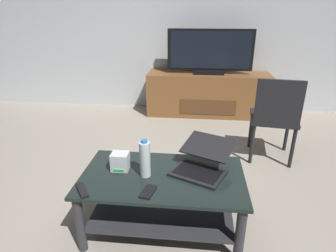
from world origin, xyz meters
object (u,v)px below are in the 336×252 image
object	(u,v)px
router_box	(120,161)
cell_phone	(148,192)
laptop	(202,162)
dining_chair	(275,115)
water_bottle_near	(145,159)
television	(210,53)
tv_remote	(82,190)
coffee_table	(163,192)
media_cabinet	(208,94)

from	to	relation	value
router_box	cell_phone	xyz separation A→B (m)	(0.23, -0.25, -0.06)
laptop	dining_chair	bearing A→B (deg)	54.11
water_bottle_near	cell_phone	xyz separation A→B (m)	(0.05, -0.19, -0.12)
dining_chair	cell_phone	size ratio (longest dim) A/B	6.26
router_box	laptop	bearing A→B (deg)	5.18
television	tv_remote	distance (m)	2.82
coffee_table	dining_chair	xyz separation A→B (m)	(0.98, 1.09, 0.20)
water_bottle_near	television	bearing A→B (deg)	78.77
media_cabinet	cell_phone	size ratio (longest dim) A/B	12.44
coffee_table	router_box	bearing A→B (deg)	170.77
water_bottle_near	coffee_table	bearing A→B (deg)	6.30
coffee_table	laptop	size ratio (longest dim) A/B	2.12
dining_chair	coffee_table	bearing A→B (deg)	-131.93
dining_chair	water_bottle_near	world-z (taller)	dining_chair
router_box	tv_remote	distance (m)	0.33
cell_phone	tv_remote	size ratio (longest dim) A/B	0.88
water_bottle_near	media_cabinet	bearing A→B (deg)	78.87
cell_phone	laptop	bearing A→B (deg)	54.99
media_cabinet	router_box	bearing A→B (deg)	-105.59
media_cabinet	laptop	size ratio (longest dim) A/B	3.38
media_cabinet	tv_remote	xyz separation A→B (m)	(-0.84, -2.68, 0.14)
media_cabinet	tv_remote	size ratio (longest dim) A/B	10.89
media_cabinet	water_bottle_near	size ratio (longest dim) A/B	6.63
dining_chair	cell_phone	bearing A→B (deg)	-128.99
television	laptop	size ratio (longest dim) A/B	2.29
coffee_table	dining_chair	bearing A→B (deg)	48.07
dining_chair	water_bottle_near	xyz separation A→B (m)	(-1.09, -1.10, 0.06)
laptop	tv_remote	xyz separation A→B (m)	(-0.73, -0.33, -0.05)
coffee_table	television	size ratio (longest dim) A/B	0.92
tv_remote	cell_phone	bearing A→B (deg)	-29.98
coffee_table	television	world-z (taller)	television
media_cabinet	television	size ratio (longest dim) A/B	1.48
dining_chair	cell_phone	distance (m)	1.66
coffee_table	tv_remote	xyz separation A→B (m)	(-0.47, -0.23, 0.15)
water_bottle_near	dining_chair	bearing A→B (deg)	45.26
coffee_table	water_bottle_near	size ratio (longest dim) A/B	4.15
coffee_table	cell_phone	size ratio (longest dim) A/B	7.78
tv_remote	television	bearing A→B (deg)	37.92
dining_chair	laptop	size ratio (longest dim) A/B	1.70
coffee_table	water_bottle_near	xyz separation A→B (m)	(-0.11, -0.01, 0.26)
media_cabinet	water_bottle_near	distance (m)	2.52
television	water_bottle_near	distance (m)	2.51
laptop	cell_phone	world-z (taller)	laptop
television	cell_phone	bearing A→B (deg)	-99.40
tv_remote	laptop	bearing A→B (deg)	-10.18
tv_remote	media_cabinet	bearing A→B (deg)	38.06
dining_chair	laptop	xyz separation A→B (m)	(-0.72, -0.99, 0.00)
laptop	tv_remote	size ratio (longest dim) A/B	3.22
media_cabinet	tv_remote	world-z (taller)	media_cabinet
router_box	water_bottle_near	size ratio (longest dim) A/B	0.47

